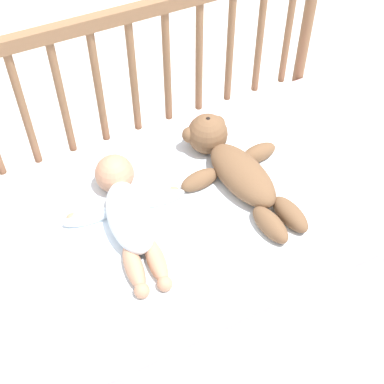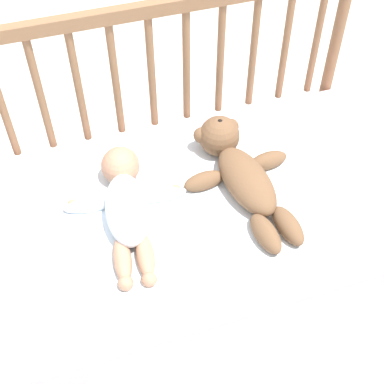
# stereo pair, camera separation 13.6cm
# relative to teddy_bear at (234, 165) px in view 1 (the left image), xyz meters

# --- Properties ---
(ground_plane) EXTENTS (12.00, 12.00, 0.00)m
(ground_plane) POSITION_rel_teddy_bear_xyz_m (-0.15, -0.05, -0.57)
(ground_plane) COLOR silver
(crib_mattress) EXTENTS (1.20, 0.67, 0.52)m
(crib_mattress) POSITION_rel_teddy_bear_xyz_m (-0.15, -0.05, -0.31)
(crib_mattress) COLOR #EDB7C6
(crib_mattress) RESTS_ON ground_plane
(crib_rail) EXTENTS (1.20, 0.04, 0.92)m
(crib_rail) POSITION_rel_teddy_bear_xyz_m (-0.15, 0.31, 0.08)
(crib_rail) COLOR brown
(crib_rail) RESTS_ON ground_plane
(blanket) EXTENTS (0.87, 0.56, 0.01)m
(blanket) POSITION_rel_teddy_bear_xyz_m (-0.17, -0.04, -0.04)
(blanket) COLOR white
(blanket) RESTS_ON crib_mattress
(teddy_bear) EXTENTS (0.31, 0.46, 0.12)m
(teddy_bear) POSITION_rel_teddy_bear_xyz_m (0.00, 0.00, 0.00)
(teddy_bear) COLOR brown
(teddy_bear) RESTS_ON crib_mattress
(baby) EXTENTS (0.33, 0.42, 0.10)m
(baby) POSITION_rel_teddy_bear_xyz_m (-0.32, -0.02, -0.00)
(baby) COLOR white
(baby) RESTS_ON crib_mattress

